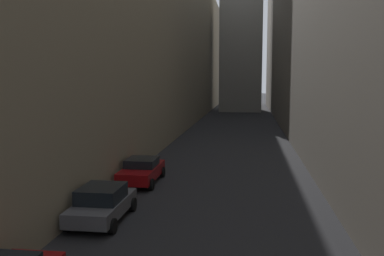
{
  "coord_description": "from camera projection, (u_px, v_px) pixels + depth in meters",
  "views": [
    {
      "loc": [
        1.66,
        3.26,
        5.94
      ],
      "look_at": [
        0.0,
        15.49,
        4.51
      ],
      "focal_mm": 39.6,
      "sensor_mm": 36.0,
      "label": 1
    }
  ],
  "objects": [
    {
      "name": "parked_car_left_far",
      "position": [
        142.0,
        170.0,
        24.24
      ],
      "size": [
        2.04,
        4.45,
        1.42
      ],
      "rotation": [
        0.0,
        0.0,
        1.57
      ],
      "color": "maroon",
      "rests_on": "ground"
    },
    {
      "name": "ground_plane",
      "position": [
        233.0,
        135.0,
        44.95
      ],
      "size": [
        264.0,
        264.0,
        0.0
      ],
      "primitive_type": "plane",
      "color": "#232326"
    },
    {
      "name": "building_block_right",
      "position": [
        345.0,
        16.0,
        43.96
      ],
      "size": [
        11.75,
        108.0,
        24.88
      ],
      "primitive_type": "cube",
      "color": "#60594F",
      "rests_on": "ground"
    },
    {
      "name": "parked_car_left_third",
      "position": [
        102.0,
        203.0,
        17.73
      ],
      "size": [
        2.05,
        4.22,
        1.49
      ],
      "rotation": [
        0.0,
        0.0,
        1.57
      ],
      "color": "#4C4C51",
      "rests_on": "ground"
    },
    {
      "name": "building_block_left",
      "position": [
        132.0,
        33.0,
        47.17
      ],
      "size": [
        11.89,
        108.0,
        22.01
      ],
      "primitive_type": "cube",
      "color": "gray",
      "rests_on": "ground"
    }
  ]
}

